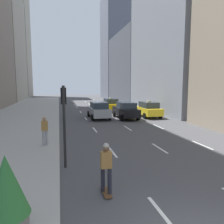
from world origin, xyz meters
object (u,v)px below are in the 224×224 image
at_px(planter_with_shrub, 7,196).
at_px(traffic_light_pole, 64,113).
at_px(sedan_black_near, 126,110).
at_px(sedan_silver_behind, 99,110).
at_px(taxi_lead, 148,109).
at_px(skateboarder, 106,166).
at_px(taxi_second, 111,105).
at_px(pedestrian_mid_block, 45,130).

relative_size(planter_with_shrub, traffic_light_pole, 0.54).
relative_size(sedan_black_near, sedan_silver_behind, 0.94).
distance_m(sedan_black_near, sedan_silver_behind, 2.94).
bearing_deg(traffic_light_pole, sedan_silver_behind, 73.83).
distance_m(taxi_lead, skateboarder, 18.08).
bearing_deg(skateboarder, sedan_black_near, 70.56).
bearing_deg(sedan_silver_behind, taxi_second, 65.92).
xyz_separation_m(taxi_lead, traffic_light_pole, (-9.55, -13.25, 1.53)).
bearing_deg(skateboarder, pedestrian_mid_block, 110.61).
height_order(taxi_second, sedan_silver_behind, taxi_second).
bearing_deg(sedan_black_near, sedan_silver_behind, 162.42).
height_order(taxi_lead, planter_with_shrub, planter_with_shrub).
bearing_deg(traffic_light_pole, taxi_lead, 54.22).
bearing_deg(pedestrian_mid_block, sedan_black_near, 50.39).
bearing_deg(sedan_silver_behind, skateboarder, -99.29).
xyz_separation_m(sedan_silver_behind, planter_with_shrub, (-5.34, -18.15, 0.25)).
distance_m(taxi_lead, planter_with_shrub, 20.88).
distance_m(taxi_lead, taxi_second, 7.21).
xyz_separation_m(sedan_black_near, skateboarder, (-5.49, -15.56, 0.06)).
bearing_deg(sedan_silver_behind, pedestrian_mid_block, -115.86).
distance_m(pedestrian_mid_block, traffic_light_pole, 3.73).
bearing_deg(traffic_light_pole, taxi_second, 71.26).
xyz_separation_m(sedan_silver_behind, pedestrian_mid_block, (-5.00, -10.31, 0.16)).
xyz_separation_m(taxi_second, sedan_black_near, (0.00, -7.15, 0.03)).
height_order(pedestrian_mid_block, traffic_light_pole, traffic_light_pole).
xyz_separation_m(sedan_black_near, sedan_silver_behind, (-2.80, 0.89, 0.00)).
bearing_deg(skateboarder, sedan_silver_behind, 80.71).
bearing_deg(taxi_second, sedan_silver_behind, -114.08).
bearing_deg(taxi_lead, planter_with_shrub, -121.60).
bearing_deg(sedan_black_near, taxi_lead, 10.41).
xyz_separation_m(taxi_second, sedan_silver_behind, (-2.80, -6.27, 0.03)).
height_order(taxi_lead, skateboarder, taxi_lead).
distance_m(taxi_lead, sedan_silver_behind, 5.61).
distance_m(planter_with_shrub, traffic_light_pole, 4.90).
bearing_deg(planter_with_shrub, sedan_black_near, 64.76).
relative_size(sedan_silver_behind, planter_with_shrub, 2.53).
distance_m(sedan_silver_behind, traffic_light_pole, 14.27).
bearing_deg(traffic_light_pole, pedestrian_mid_block, 107.53).
distance_m(taxi_lead, traffic_light_pole, 16.41).
height_order(skateboarder, traffic_light_pole, traffic_light_pole).
distance_m(skateboarder, planter_with_shrub, 3.16).
bearing_deg(planter_with_shrub, skateboarder, 32.80).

